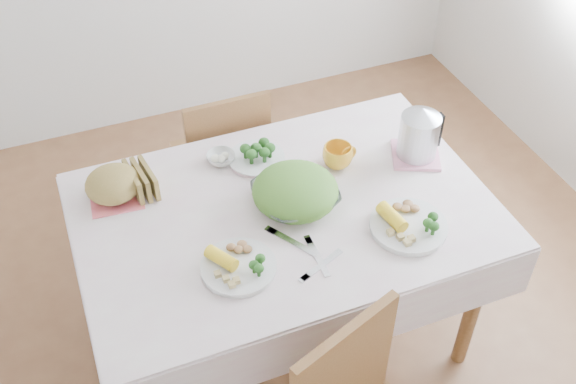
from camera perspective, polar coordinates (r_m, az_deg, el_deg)
name	(u,v)px	position (r m, az deg, el deg)	size (l,w,h in m)	color
floor	(285,332)	(3.03, -0.22, -11.80)	(3.60, 3.60, 0.00)	brown
dining_table	(285,277)	(2.74, -0.24, -7.23)	(1.40, 0.90, 0.75)	brown
tablecloth	(285,210)	(2.46, -0.26, -1.51)	(1.50, 1.00, 0.01)	silver
chair_far	(220,153)	(3.18, -5.77, 3.34)	(0.39, 0.39, 0.87)	brown
salad_bowl	(295,197)	(2.45, 0.62, -0.41)	(0.30, 0.30, 0.07)	white
dinner_plate_left	(239,267)	(2.25, -4.21, -6.36)	(0.25, 0.25, 0.02)	white
dinner_plate_right	(408,226)	(2.41, 10.14, -2.89)	(0.28, 0.28, 0.02)	white
broccoli_plate	(256,159)	(2.65, -2.69, 2.85)	(0.22, 0.22, 0.02)	beige
napkin	(116,197)	(2.58, -14.33, -0.39)	(0.19, 0.19, 0.00)	#F06068
bread_loaf	(114,186)	(2.54, -14.55, 0.53)	(0.21, 0.19, 0.12)	olive
fruit_bowl	(221,158)	(2.65, -5.70, 2.88)	(0.11, 0.11, 0.04)	white
yellow_mug	(338,156)	(2.61, 4.22, 3.04)	(0.12, 0.12, 0.09)	yellow
pink_tray	(415,155)	(2.72, 10.74, 3.11)	(0.18, 0.18, 0.01)	pink
electric_kettle	(419,132)	(2.65, 11.05, 4.99)	(0.16, 0.16, 0.22)	#B2B5BA
fork_left	(292,242)	(2.33, 0.37, -4.24)	(0.02, 0.21, 0.00)	silver
fork_right	(317,257)	(2.29, 2.50, -5.50)	(0.02, 0.19, 0.00)	silver
knife	(322,265)	(2.27, 2.87, -6.18)	(0.02, 0.19, 0.00)	silver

